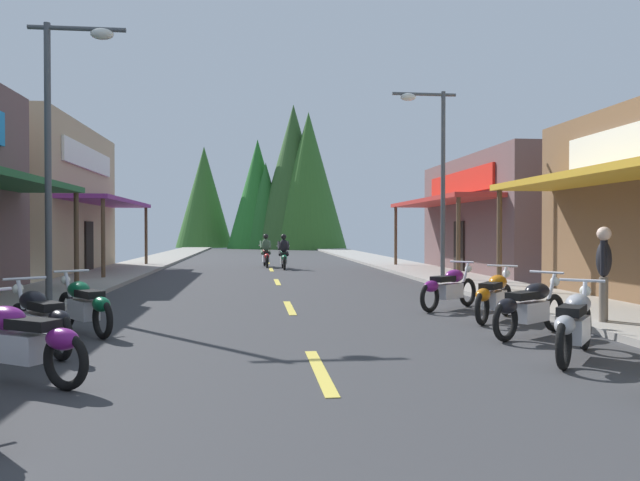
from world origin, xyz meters
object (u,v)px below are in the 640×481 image
object	(u,v)px
streetlamp_right	(434,159)
motorcycle_parked_left_2	(19,340)
streetlamp_left	(62,124)
pedestrian_by_shop	(604,269)
motorcycle_parked_left_4	(84,304)
motorcycle_parked_right_3	(530,306)
motorcycle_parked_right_4	(494,295)
motorcycle_parked_right_5	(449,287)
motorcycle_parked_left_3	(39,318)
motorcycle_parked_right_2	(575,323)
rider_cruising_trailing	(266,253)
rider_cruising_lead	(284,254)

from	to	relation	value
streetlamp_right	motorcycle_parked_left_2	distance (m)	14.66
streetlamp_left	pedestrian_by_shop	world-z (taller)	streetlamp_left
motorcycle_parked_left_2	motorcycle_parked_left_4	distance (m)	3.33
streetlamp_left	motorcycle_parked_right_3	bearing A→B (deg)	-26.63
motorcycle_parked_right_4	motorcycle_parked_left_4	distance (m)	7.41
streetlamp_left	motorcycle_parked_right_5	size ratio (longest dim) A/B	3.58
motorcycle_parked_left_3	motorcycle_parked_left_4	xyz separation A→B (m)	(0.18, 1.61, 0.00)
streetlamp_right	motorcycle_parked_right_2	distance (m)	11.70
rider_cruising_trailing	pedestrian_by_shop	xyz separation A→B (m)	(5.54, -18.62, 0.39)
streetlamp_right	motorcycle_parked_left_3	distance (m)	13.58
rider_cruising_trailing	streetlamp_left	bearing A→B (deg)	159.41
streetlamp_left	pedestrian_by_shop	bearing A→B (deg)	-19.33
rider_cruising_lead	motorcycle_parked_left_3	bearing A→B (deg)	166.76
streetlamp_right	motorcycle_parked_right_5	distance (m)	7.01
motorcycle_parked_right_3	rider_cruising_trailing	bearing A→B (deg)	66.41
motorcycle_parked_right_5	motorcycle_parked_right_4	bearing A→B (deg)	-117.37
streetlamp_left	motorcycle_parked_right_4	bearing A→B (deg)	-16.23
motorcycle_parked_right_2	motorcycle_parked_right_4	distance (m)	3.52
motorcycle_parked_right_3	motorcycle_parked_left_2	xyz separation A→B (m)	(-7.07, -2.23, 0.00)
streetlamp_right	motorcycle_parked_right_3	world-z (taller)	streetlamp_right
motorcycle_parked_left_3	motorcycle_parked_right_5	bearing A→B (deg)	-100.65
motorcycle_parked_right_4	motorcycle_parked_left_3	world-z (taller)	same
motorcycle_parked_right_5	pedestrian_by_shop	world-z (taller)	pedestrian_by_shop
pedestrian_by_shop	motorcycle_parked_left_4	bearing A→B (deg)	32.81
streetlamp_right	rider_cruising_trailing	distance (m)	11.70
streetlamp_left	motorcycle_parked_left_4	size ratio (longest dim) A/B	3.49
motorcycle_parked_right_5	motorcycle_parked_left_3	bearing A→B (deg)	169.68
streetlamp_right	motorcycle_parked_right_4	bearing A→B (deg)	-98.37
streetlamp_left	motorcycle_parked_right_3	distance (m)	10.19
motorcycle_parked_left_3	pedestrian_by_shop	bearing A→B (deg)	-121.76
motorcycle_parked_right_2	rider_cruising_trailing	distance (m)	21.37
motorcycle_parked_left_3	streetlamp_left	bearing A→B (deg)	-26.34
motorcycle_parked_right_3	motorcycle_parked_left_2	bearing A→B (deg)	162.68
motorcycle_parked_right_2	motorcycle_parked_right_3	xyz separation A→B (m)	(0.21, 1.74, 0.00)
motorcycle_parked_right_2	motorcycle_parked_left_2	size ratio (longest dim) A/B	0.92
motorcycle_parked_left_3	pedestrian_by_shop	xyz separation A→B (m)	(9.13, 1.21, 0.56)
motorcycle_parked_left_2	motorcycle_parked_right_3	bearing A→B (deg)	-130.50
pedestrian_by_shop	motorcycle_parked_right_3	bearing A→B (deg)	57.61
streetlamp_right	rider_cruising_lead	size ratio (longest dim) A/B	2.86
pedestrian_by_shop	streetlamp_left	bearing A→B (deg)	16.00
motorcycle_parked_right_3	motorcycle_parked_right_2	bearing A→B (deg)	-131.58
motorcycle_parked_left_2	motorcycle_parked_left_4	xyz separation A→B (m)	(-0.18, 3.32, 0.00)
rider_cruising_lead	streetlamp_right	bearing A→B (deg)	-152.45
motorcycle_parked_left_2	pedestrian_by_shop	xyz separation A→B (m)	(8.77, 2.93, 0.56)
streetlamp_left	motorcycle_parked_right_5	distance (m)	9.08
streetlamp_right	pedestrian_by_shop	bearing A→B (deg)	-86.98
motorcycle_parked_right_4	motorcycle_parked_left_3	size ratio (longest dim) A/B	1.00
streetlamp_left	motorcycle_parked_left_3	bearing A→B (deg)	-77.01
motorcycle_parked_right_5	motorcycle_parked_left_2	xyz separation A→B (m)	(-6.86, -5.66, 0.00)
motorcycle_parked_right_5	rider_cruising_trailing	size ratio (longest dim) A/B	0.81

